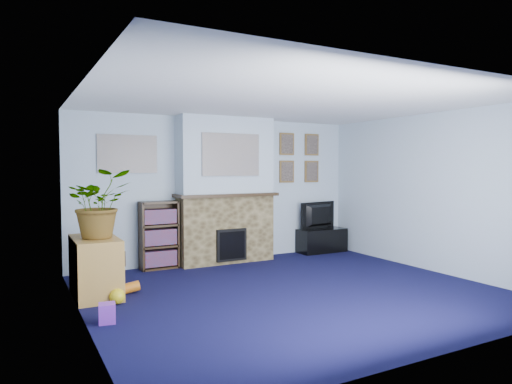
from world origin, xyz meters
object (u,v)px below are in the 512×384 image
bookshelf (159,237)px  tv_stand (322,240)px  television (321,215)px  sideboard (95,267)px

bookshelf → tv_stand: bearing=-1.4°
tv_stand → television: (-0.00, 0.02, 0.46)m
television → bookshelf: bookshelf is taller
bookshelf → sideboard: bearing=-135.1°
tv_stand → sideboard: sideboard is taller
television → bookshelf: (-3.07, 0.06, -0.18)m
tv_stand → sideboard: bearing=-166.0°
television → sideboard: bearing=2.8°
tv_stand → bookshelf: bearing=178.6°
television → sideboard: television is taller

